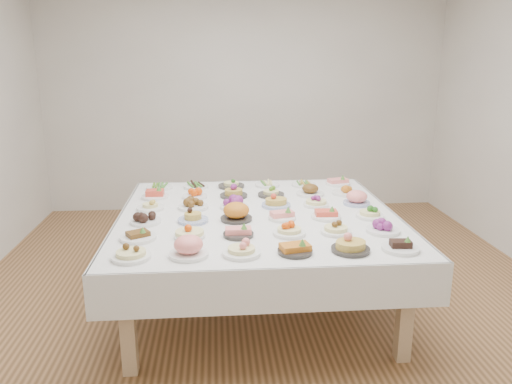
{
  "coord_description": "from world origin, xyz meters",
  "views": [
    {
      "loc": [
        -0.39,
        -3.84,
        1.9
      ],
      "look_at": [
        -0.08,
        -0.04,
        0.88
      ],
      "focal_mm": 35.0,
      "sensor_mm": 36.0,
      "label": 1
    }
  ],
  "objects": [
    {
      "name": "room_envelope",
      "position": [
        0.0,
        0.0,
        1.83
      ],
      "size": [
        5.02,
        5.02,
        2.81
      ],
      "color": "#9E6D41",
      "rests_on": "ground"
    },
    {
      "name": "dish_8",
      "position": [
        -0.25,
        -0.69,
        0.79
      ],
      "size": [
        0.2,
        0.2,
        0.09
      ],
      "color": "#2D2B28",
      "rests_on": "display_table"
    },
    {
      "name": "dish_28",
      "position": [
        0.43,
        0.3,
        0.81
      ],
      "size": [
        0.23,
        0.23,
        0.12
      ],
      "color": "white",
      "rests_on": "display_table"
    },
    {
      "name": "dish_9",
      "position": [
        0.1,
        -0.69,
        0.81
      ],
      "size": [
        0.22,
        0.22,
        0.12
      ],
      "color": "white",
      "rests_on": "display_table"
    },
    {
      "name": "dish_1",
      "position": [
        -0.56,
        -1.01,
        0.82
      ],
      "size": [
        0.24,
        0.24,
        0.14
      ],
      "color": "white",
      "rests_on": "display_table"
    },
    {
      "name": "dish_3",
      "position": [
        0.08,
        -1.02,
        0.79
      ],
      "size": [
        0.21,
        0.21,
        0.1
      ],
      "color": "#2D2B28",
      "rests_on": "display_table"
    },
    {
      "name": "dish_19",
      "position": [
        -0.57,
        -0.01,
        0.8
      ],
      "size": [
        0.24,
        0.24,
        0.11
      ],
      "color": "white",
      "rests_on": "display_table"
    },
    {
      "name": "dish_23",
      "position": [
        0.75,
        -0.01,
        0.81
      ],
      "size": [
        0.21,
        0.21,
        0.12
      ],
      "color": "#4C66B2",
      "rests_on": "display_table"
    },
    {
      "name": "dish_25",
      "position": [
        -0.57,
        0.3,
        0.79
      ],
      "size": [
        0.21,
        0.21,
        0.09
      ],
      "color": "white",
      "rests_on": "display_table"
    },
    {
      "name": "dish_14",
      "position": [
        -0.25,
        -0.34,
        0.82
      ],
      "size": [
        0.27,
        0.27,
        0.15
      ],
      "color": "#2D2B28",
      "rests_on": "display_table"
    },
    {
      "name": "dish_29",
      "position": [
        0.75,
        0.31,
        0.79
      ],
      "size": [
        0.24,
        0.24,
        0.1
      ],
      "color": "white",
      "rests_on": "display_table"
    },
    {
      "name": "dish_2",
      "position": [
        -0.25,
        -1.01,
        0.82
      ],
      "size": [
        0.23,
        0.23,
        0.14
      ],
      "color": "white",
      "rests_on": "display_table"
    },
    {
      "name": "dish_5",
      "position": [
        0.74,
        -1.02,
        0.79
      ],
      "size": [
        0.23,
        0.23,
        0.1
      ],
      "color": "white",
      "rests_on": "display_table"
    },
    {
      "name": "dish_35",
      "position": [
        0.76,
        0.65,
        0.79
      ],
      "size": [
        0.22,
        0.22,
        0.1
      ],
      "color": "white",
      "rests_on": "display_table"
    },
    {
      "name": "dish_26",
      "position": [
        -0.24,
        0.3,
        0.82
      ],
      "size": [
        0.24,
        0.23,
        0.14
      ],
      "color": "#2D2B28",
      "rests_on": "display_table"
    },
    {
      "name": "dish_4",
      "position": [
        0.43,
        -1.02,
        0.82
      ],
      "size": [
        0.27,
        0.26,
        0.15
      ],
      "color": "#2D2B28",
      "rests_on": "display_table"
    },
    {
      "name": "dish_30",
      "position": [
        -0.91,
        0.63,
        0.78
      ],
      "size": [
        0.23,
        0.23,
        0.06
      ],
      "color": "white",
      "rests_on": "display_table"
    },
    {
      "name": "dish_34",
      "position": [
        0.43,
        0.63,
        0.77
      ],
      "size": [
        0.22,
        0.22,
        0.05
      ],
      "color": "white",
      "rests_on": "display_table"
    },
    {
      "name": "dish_32",
      "position": [
        -0.25,
        0.63,
        0.8
      ],
      "size": [
        0.24,
        0.24,
        0.11
      ],
      "color": "#2D2B28",
      "rests_on": "display_table"
    },
    {
      "name": "display_table",
      "position": [
        -0.08,
        -0.19,
        0.68
      ],
      "size": [
        2.12,
        2.12,
        0.75
      ],
      "color": "white",
      "rests_on": "ground"
    },
    {
      "name": "dish_21",
      "position": [
        0.09,
        -0.02,
        0.82
      ],
      "size": [
        0.23,
        0.23,
        0.14
      ],
      "color": "#4C66B2",
      "rests_on": "display_table"
    },
    {
      "name": "dish_11",
      "position": [
        0.74,
        -0.69,
        0.8
      ],
      "size": [
        0.23,
        0.23,
        0.1
      ],
      "color": "white",
      "rests_on": "display_table"
    },
    {
      "name": "dish_17",
      "position": [
        0.75,
        -0.36,
        0.8
      ],
      "size": [
        0.21,
        0.21,
        0.11
      ],
      "color": "white",
      "rests_on": "display_table"
    },
    {
      "name": "dish_6",
      "position": [
        -0.91,
        -0.69,
        0.79
      ],
      "size": [
        0.24,
        0.24,
        0.1
      ],
      "color": "white",
      "rests_on": "display_table"
    },
    {
      "name": "dish_22",
      "position": [
        0.41,
        -0.03,
        0.8
      ],
      "size": [
        0.2,
        0.2,
        0.11
      ],
      "color": "white",
      "rests_on": "display_table"
    },
    {
      "name": "dish_31",
      "position": [
        -0.57,
        0.64,
        0.78
      ],
      "size": [
        0.23,
        0.22,
        0.06
      ],
      "color": "white",
      "rests_on": "display_table"
    },
    {
      "name": "dish_24",
      "position": [
        -0.91,
        0.32,
        0.8
      ],
      "size": [
        0.22,
        0.22,
        0.11
      ],
      "color": "white",
      "rests_on": "display_table"
    },
    {
      "name": "dish_12",
      "position": [
        -0.9,
        -0.35,
        0.8
      ],
      "size": [
        0.22,
        0.22,
        0.1
      ],
      "color": "white",
      "rests_on": "display_table"
    },
    {
      "name": "dish_20",
      "position": [
        -0.25,
        -0.03,
        0.8
      ],
      "size": [
        0.22,
        0.22,
        0.11
      ],
      "color": "white",
      "rests_on": "display_table"
    },
    {
      "name": "dish_13",
      "position": [
        -0.56,
        -0.35,
        0.8
      ],
      "size": [
        0.22,
        0.22,
        0.12
      ],
      "color": "#4C66B2",
      "rests_on": "display_table"
    },
    {
      "name": "dish_10",
      "position": [
        0.42,
        -0.68,
        0.8
      ],
      "size": [
        0.21,
        0.21,
        0.11
      ],
      "color": "white",
      "rests_on": "display_table"
    },
    {
      "name": "dish_33",
      "position": [
        0.09,
        0.65,
        0.77
      ],
      "size": [
        0.22,
        0.22,
        0.06
      ],
      "color": "white",
      "rests_on": "display_table"
    },
    {
      "name": "dish_15",
      "position": [
        0.09,
        -0.35,
        0.79
      ],
      "size": [
        0.21,
        0.2,
        0.1
      ],
      "color": "white",
      "rests_on": "display_table"
    },
    {
      "name": "dish_16",
      "position": [
        0.42,
        -0.35,
        0.79
      ],
      "size": [
        0.22,
        0.22,
        0.1
      ],
      "color": "white",
      "rests_on": "display_table"
    },
    {
      "name": "dish_7",
      "position": [
        -0.57,
        -0.69,
        0.81
      ],
      "size": [
        0.22,
        0.22,
        0.12
      ],
      "color": "white",
      "rests_on": "display_table"
    },
    {
      "name": "dish_27",
      "position": [
        0.08,
        0.3,
        0.8
      ],
      "size": [
        0.22,
        0.22,
        0.11
      ],
      "color": "#2D2B28",
      "rests_on": "display_table"
    },
    {
      "name": "dish_18",
      "position": [
        -0.91,
        -0.02,
        0.79
      ],
      "size": [
        0.21,
        0.21,
        0.1
      ],
      "color": "white",
      "rests_on": "display_table"
    },
    {
      "name": "dish_0",
      "position": [
        -0.9,
        -1.02,
        0.81
      ],
      "size": [
        0.24,
        0.24,
        0.13
      ],
      "color": "white",
      "rests_on": "display_table"
    }
  ]
}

